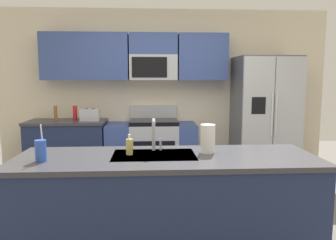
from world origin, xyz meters
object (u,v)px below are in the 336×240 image
(pepper_mill, at_px, (56,113))
(paper_towel_roll, at_px, (208,139))
(sink_faucet, at_px, (154,132))
(range_oven, at_px, (151,149))
(toaster, at_px, (90,115))
(soap_dispenser, at_px, (129,146))
(bottle_red, at_px, (75,113))
(refrigerator, at_px, (264,118))
(drink_cup_blue, at_px, (41,150))

(pepper_mill, height_order, paper_towel_roll, paper_towel_roll)
(sink_faucet, bearing_deg, range_oven, 90.31)
(toaster, relative_size, soap_dispenser, 1.65)
(range_oven, relative_size, bottle_red, 6.13)
(refrigerator, distance_m, bottle_red, 2.87)
(sink_faucet, bearing_deg, toaster, 113.83)
(pepper_mill, xyz_separation_m, bottle_red, (0.28, 0.01, 0.00))
(pepper_mill, bearing_deg, bottle_red, 1.29)
(toaster, height_order, sink_faucet, sink_faucet)
(bottle_red, bearing_deg, sink_faucet, -61.71)
(bottle_red, xyz_separation_m, paper_towel_roll, (1.60, -2.23, 0.01))
(sink_faucet, height_order, soap_dispenser, sink_faucet)
(refrigerator, relative_size, pepper_mill, 8.45)
(toaster, height_order, pepper_mill, pepper_mill)
(refrigerator, distance_m, paper_towel_roll, 2.50)
(soap_dispenser, height_order, paper_towel_roll, paper_towel_roll)
(pepper_mill, relative_size, paper_towel_roll, 0.91)
(toaster, bearing_deg, drink_cup_blue, -88.66)
(bottle_red, distance_m, drink_cup_blue, 2.46)
(toaster, distance_m, pepper_mill, 0.52)
(range_oven, distance_m, paper_towel_roll, 2.34)
(refrigerator, height_order, toaster, refrigerator)
(range_oven, bearing_deg, refrigerator, -2.38)
(refrigerator, height_order, paper_towel_roll, refrigerator)
(refrigerator, bearing_deg, range_oven, 177.62)
(range_oven, height_order, bottle_red, bottle_red)
(refrigerator, relative_size, paper_towel_roll, 7.71)
(range_oven, height_order, toaster, range_oven)
(pepper_mill, relative_size, sink_faucet, 0.78)
(toaster, height_order, paper_towel_roll, paper_towel_roll)
(refrigerator, xyz_separation_m, soap_dispenser, (-1.93, -2.19, 0.04))
(range_oven, xyz_separation_m, bottle_red, (-1.14, 0.00, 0.57))
(bottle_red, relative_size, sink_faucet, 0.79)
(soap_dispenser, bearing_deg, drink_cup_blue, -164.53)
(drink_cup_blue, bearing_deg, refrigerator, 42.54)
(pepper_mill, bearing_deg, range_oven, 0.10)
(paper_towel_roll, bearing_deg, toaster, 122.28)
(paper_towel_roll, bearing_deg, range_oven, 101.74)
(range_oven, distance_m, pepper_mill, 1.53)
(bottle_red, distance_m, paper_towel_roll, 2.74)
(drink_cup_blue, bearing_deg, sink_faucet, 19.41)
(range_oven, height_order, drink_cup_blue, drink_cup_blue)
(drink_cup_blue, bearing_deg, paper_towel_roll, 9.45)
(toaster, bearing_deg, pepper_mill, 174.46)
(range_oven, xyz_separation_m, refrigerator, (1.73, -0.07, 0.48))
(sink_faucet, height_order, paper_towel_roll, sink_faucet)
(drink_cup_blue, bearing_deg, range_oven, 70.74)
(drink_cup_blue, height_order, soap_dispenser, drink_cup_blue)
(toaster, xyz_separation_m, paper_towel_roll, (1.37, -2.17, 0.03))
(toaster, relative_size, paper_towel_roll, 1.17)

